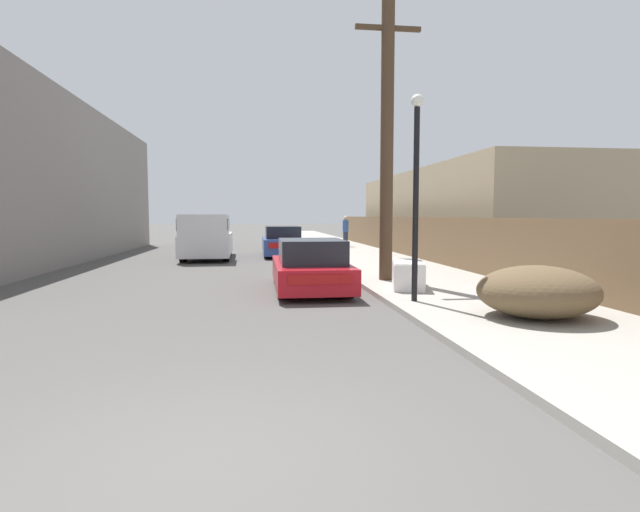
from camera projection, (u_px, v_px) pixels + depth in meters
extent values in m
plane|color=#4F4C49|center=(201.00, 469.00, 3.75)|extent=(220.00, 220.00, 0.00)
cube|color=#9E998E|center=(343.00, 249.00, 27.66)|extent=(4.20, 63.00, 0.12)
cube|color=white|center=(408.00, 275.00, 12.36)|extent=(1.10, 1.77, 0.63)
cube|color=white|center=(408.00, 262.00, 12.33)|extent=(1.06, 1.70, 0.03)
cube|color=#333335|center=(415.00, 259.00, 12.81)|extent=(0.08, 0.20, 0.02)
cube|color=gray|center=(407.00, 260.00, 12.59)|extent=(0.74, 0.25, 0.01)
cube|color=gray|center=(409.00, 262.00, 12.09)|extent=(0.74, 0.25, 0.01)
cube|color=red|center=(310.00, 273.00, 12.76)|extent=(1.84, 4.28, 0.58)
cube|color=black|center=(312.00, 251.00, 12.33)|extent=(1.56, 2.06, 0.58)
cube|color=#B21414|center=(320.00, 280.00, 10.63)|extent=(1.40, 0.04, 0.20)
cylinder|color=black|center=(278.00, 272.00, 13.98)|extent=(0.21, 0.66, 0.66)
cylinder|color=black|center=(332.00, 271.00, 14.17)|extent=(0.21, 0.66, 0.66)
cylinder|color=black|center=(282.00, 285.00, 11.37)|extent=(0.21, 0.66, 0.66)
cylinder|color=black|center=(349.00, 284.00, 11.55)|extent=(0.21, 0.66, 0.66)
cube|color=#2D478C|center=(282.00, 245.00, 23.61)|extent=(1.82, 4.37, 0.71)
cube|color=black|center=(282.00, 232.00, 23.38)|extent=(1.56, 2.45, 0.56)
cube|color=#B21414|center=(285.00, 245.00, 21.42)|extent=(1.42, 0.03, 0.25)
cylinder|color=black|center=(265.00, 248.00, 24.86)|extent=(0.20, 0.63, 0.63)
cylinder|color=black|center=(296.00, 247.00, 25.06)|extent=(0.20, 0.63, 0.63)
cylinder|color=black|center=(266.00, 251.00, 22.18)|extent=(0.20, 0.63, 0.63)
cylinder|color=black|center=(302.00, 251.00, 22.39)|extent=(0.20, 0.63, 0.63)
cube|color=silver|center=(208.00, 244.00, 22.16)|extent=(2.15, 5.46, 0.89)
cube|color=silver|center=(204.00, 225.00, 20.62)|extent=(1.97, 2.48, 0.85)
cube|color=black|center=(204.00, 224.00, 20.62)|extent=(2.01, 2.43, 0.47)
cylinder|color=black|center=(226.00, 252.00, 20.65)|extent=(0.27, 0.84, 0.83)
cylinder|color=black|center=(183.00, 252.00, 20.40)|extent=(0.27, 0.84, 0.83)
cylinder|color=black|center=(229.00, 247.00, 23.97)|extent=(0.27, 0.84, 0.83)
cylinder|color=black|center=(192.00, 247.00, 23.71)|extent=(0.27, 0.84, 0.83)
cylinder|color=#4C3826|center=(387.00, 142.00, 13.61)|extent=(0.36, 0.36, 7.56)
cube|color=#4C3826|center=(388.00, 28.00, 13.37)|extent=(1.80, 0.12, 0.12)
cylinder|color=black|center=(416.00, 206.00, 10.28)|extent=(0.12, 0.12, 3.98)
sphere|color=white|center=(417.00, 101.00, 10.11)|extent=(0.26, 0.26, 0.26)
ellipsoid|color=brown|center=(537.00, 291.00, 8.74)|extent=(2.08, 1.97, 0.91)
cube|color=brown|center=(425.00, 239.00, 20.15)|extent=(0.08, 34.29, 1.72)
cube|color=tan|center=(462.00, 212.00, 26.09)|extent=(6.00, 18.89, 4.17)
cylinder|color=#282D42|center=(346.00, 239.00, 29.00)|extent=(0.28, 0.28, 0.85)
cylinder|color=#2D5193|center=(346.00, 226.00, 28.94)|extent=(0.34, 0.34, 0.67)
sphere|color=#DBB293|center=(346.00, 218.00, 28.91)|extent=(0.25, 0.25, 0.25)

